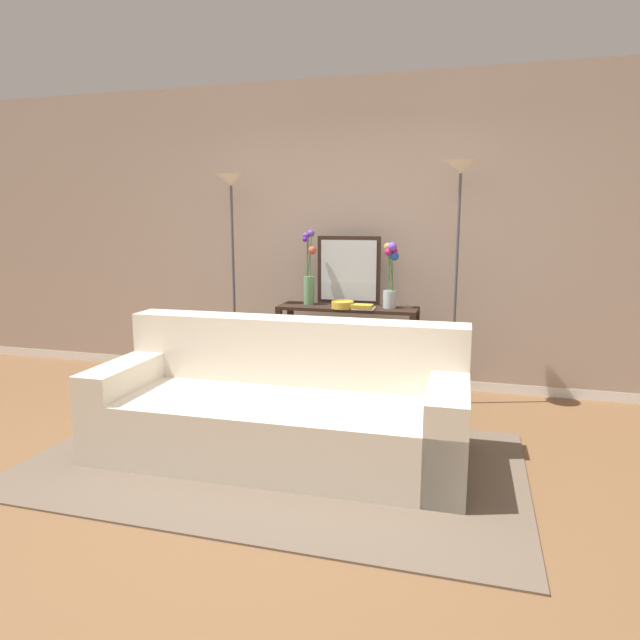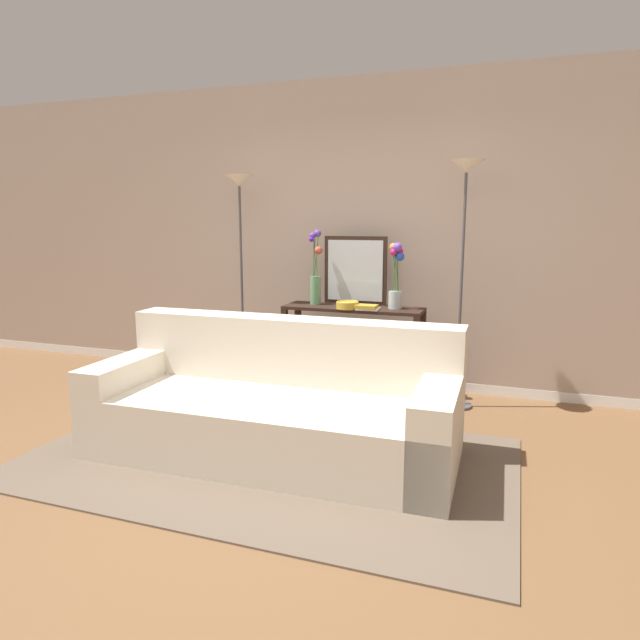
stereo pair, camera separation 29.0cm
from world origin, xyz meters
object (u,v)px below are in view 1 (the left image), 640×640
object	(u,v)px
console_table	(347,334)
floor_lamp_left	(232,222)
fruit_bowl	(343,305)
couch	(282,409)
wall_mirror	(349,270)
vase_short_flowers	(390,278)
vase_tall_flowers	(309,277)
floor_lamp_right	(459,216)
book_row_under_console	(310,384)
book_stack	(363,307)

from	to	relation	value
console_table	floor_lamp_left	distance (m)	1.46
floor_lamp_left	fruit_bowl	distance (m)	1.28
couch	wall_mirror	size ratio (longest dim) A/B	3.94
console_table	vase_short_flowers	world-z (taller)	vase_short_flowers
floor_lamp_left	fruit_bowl	xyz separation A→B (m)	(1.06, -0.07, -0.71)
wall_mirror	vase_tall_flowers	xyz separation A→B (m)	(-0.34, -0.12, -0.06)
vase_tall_flowers	fruit_bowl	distance (m)	0.44
floor_lamp_left	wall_mirror	bearing A→B (deg)	11.02
console_table	couch	bearing A→B (deg)	-94.86
floor_lamp_right	console_table	bearing A→B (deg)	177.01
book_row_under_console	vase_tall_flowers	bearing A→B (deg)	106.73
console_table	book_row_under_console	distance (m)	0.61
wall_mirror	vase_short_flowers	distance (m)	0.43
console_table	wall_mirror	world-z (taller)	wall_mirror
floor_lamp_left	vase_tall_flowers	world-z (taller)	floor_lamp_left
book_row_under_console	floor_lamp_left	bearing A→B (deg)	-176.14
floor_lamp_left	vase_tall_flowers	bearing A→B (deg)	7.05
vase_short_flowers	floor_lamp_left	bearing A→B (deg)	-177.51
book_row_under_console	vase_short_flowers	bearing A→B (deg)	1.14
couch	wall_mirror	xyz separation A→B (m)	(0.09, 1.58, 0.80)
floor_lamp_right	vase_tall_flowers	bearing A→B (deg)	176.15
vase_tall_flowers	console_table	bearing A→B (deg)	-6.03
wall_mirror	fruit_bowl	size ratio (longest dim) A/B	3.12
console_table	fruit_bowl	world-z (taller)	fruit_bowl
console_table	vase_tall_flowers	bearing A→B (deg)	173.97
floor_lamp_left	wall_mirror	world-z (taller)	floor_lamp_left
fruit_bowl	book_row_under_console	xyz separation A→B (m)	(-0.34, 0.12, -0.78)
vase_tall_flowers	book_stack	xyz separation A→B (m)	(0.53, -0.17, -0.23)
floor_lamp_right	book_stack	bearing A→B (deg)	-174.19
book_stack	book_row_under_console	distance (m)	0.93
floor_lamp_left	vase_short_flowers	xyz separation A→B (m)	(1.45, 0.06, -0.48)
couch	console_table	xyz separation A→B (m)	(0.12, 1.43, 0.24)
floor_lamp_left	book_row_under_console	distance (m)	1.65
wall_mirror	vase_tall_flowers	distance (m)	0.36
fruit_bowl	vase_tall_flowers	bearing A→B (deg)	155.97
fruit_bowl	wall_mirror	bearing A→B (deg)	92.53
fruit_bowl	book_stack	world-z (taller)	fruit_bowl
vase_tall_flowers	vase_short_flowers	size ratio (longest dim) A/B	1.18
vase_tall_flowers	book_row_under_console	xyz separation A→B (m)	(0.01, -0.04, -1.00)
wall_mirror	couch	bearing A→B (deg)	-93.30
vase_tall_flowers	floor_lamp_right	bearing A→B (deg)	-3.85
couch	floor_lamp_right	xyz separation A→B (m)	(1.05, 1.38, 1.28)
floor_lamp_left	vase_short_flowers	world-z (taller)	floor_lamp_left
vase_short_flowers	fruit_bowl	world-z (taller)	vase_short_flowers
floor_lamp_right	book_stack	xyz separation A→B (m)	(-0.77, -0.08, -0.77)
wall_mirror	floor_lamp_left	bearing A→B (deg)	-168.98
vase_short_flowers	fruit_bowl	xyz separation A→B (m)	(-0.39, -0.13, -0.23)
vase_tall_flowers	vase_short_flowers	bearing A→B (deg)	-1.88
vase_tall_flowers	fruit_bowl	xyz separation A→B (m)	(0.35, -0.16, -0.22)
book_stack	book_row_under_console	world-z (taller)	book_stack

